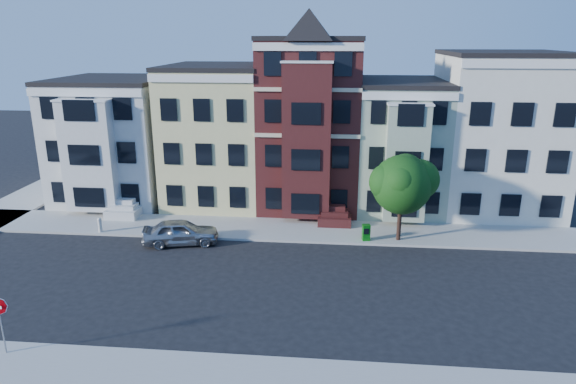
# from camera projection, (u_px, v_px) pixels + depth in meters

# --- Properties ---
(ground) EXTENTS (120.00, 120.00, 0.00)m
(ground) POSITION_uv_depth(u_px,v_px,m) (294.00, 289.00, 26.06)
(ground) COLOR black
(far_sidewalk) EXTENTS (60.00, 4.00, 0.15)m
(far_sidewalk) POSITION_uv_depth(u_px,v_px,m) (304.00, 230.00, 33.65)
(far_sidewalk) COLOR #9E9B93
(far_sidewalk) RESTS_ON ground
(house_white) EXTENTS (8.00, 9.00, 9.00)m
(house_white) POSITION_uv_depth(u_px,v_px,m) (118.00, 140.00, 39.90)
(house_white) COLOR silver
(house_white) RESTS_ON ground
(house_yellow) EXTENTS (7.00, 9.00, 10.00)m
(house_yellow) POSITION_uv_depth(u_px,v_px,m) (219.00, 136.00, 39.03)
(house_yellow) COLOR #D6CC88
(house_yellow) RESTS_ON ground
(house_brown) EXTENTS (7.00, 9.00, 12.00)m
(house_brown) POSITION_uv_depth(u_px,v_px,m) (311.00, 124.00, 38.10)
(house_brown) COLOR #3E1514
(house_brown) RESTS_ON ground
(house_green) EXTENTS (6.00, 9.00, 9.00)m
(house_green) POSITION_uv_depth(u_px,v_px,m) (398.00, 146.00, 37.95)
(house_green) COLOR #96A68C
(house_green) RESTS_ON ground
(house_cream) EXTENTS (8.00, 9.00, 11.00)m
(house_cream) POSITION_uv_depth(u_px,v_px,m) (497.00, 134.00, 37.03)
(house_cream) COLOR silver
(house_cream) RESTS_ON ground
(street_tree) EXTENTS (6.22, 6.22, 6.63)m
(street_tree) POSITION_uv_depth(u_px,v_px,m) (402.00, 189.00, 30.98)
(street_tree) COLOR #1B4C14
(street_tree) RESTS_ON far_sidewalk
(parked_car) EXTENTS (4.87, 2.79, 1.56)m
(parked_car) POSITION_uv_depth(u_px,v_px,m) (181.00, 232.00, 31.45)
(parked_car) COLOR #9B9DA3
(parked_car) RESTS_ON ground
(newspaper_box) EXTENTS (0.51, 0.47, 1.01)m
(newspaper_box) POSITION_uv_depth(u_px,v_px,m) (366.00, 232.00, 31.73)
(newspaper_box) COLOR #0A610F
(newspaper_box) RESTS_ON far_sidewalk
(fire_hydrant) EXTENTS (0.33, 0.33, 0.77)m
(fire_hydrant) POSITION_uv_depth(u_px,v_px,m) (100.00, 226.00, 33.08)
(fire_hydrant) COLOR beige
(fire_hydrant) RESTS_ON far_sidewalk
(stop_sign) EXTENTS (0.77, 0.27, 2.78)m
(stop_sign) POSITION_uv_depth(u_px,v_px,m) (1.00, 322.00, 20.17)
(stop_sign) COLOR #AA0006
(stop_sign) RESTS_ON near_sidewalk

